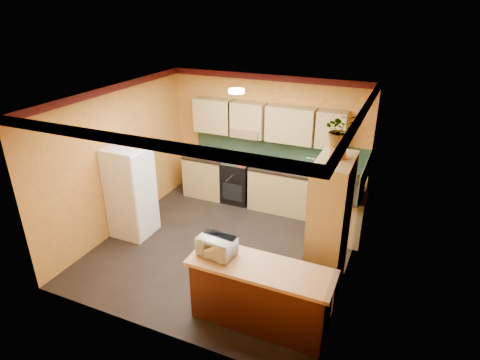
% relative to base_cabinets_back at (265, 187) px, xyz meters
% --- Properties ---
extents(room_shell, '(4.24, 4.24, 2.72)m').
position_rel_base_cabinets_back_xyz_m(room_shell, '(-0.09, -1.52, 1.65)').
color(room_shell, black).
rests_on(room_shell, ground).
extents(base_cabinets_back, '(3.65, 0.60, 0.88)m').
position_rel_base_cabinets_back_xyz_m(base_cabinets_back, '(0.00, 0.00, 0.00)').
color(base_cabinets_back, tan).
rests_on(base_cabinets_back, ground).
extents(countertop_back, '(3.65, 0.62, 0.04)m').
position_rel_base_cabinets_back_xyz_m(countertop_back, '(0.00, -0.00, 0.46)').
color(countertop_back, black).
rests_on(countertop_back, base_cabinets_back).
extents(stove, '(0.58, 0.58, 0.91)m').
position_rel_base_cabinets_back_xyz_m(stove, '(-0.62, -0.00, 0.02)').
color(stove, black).
rests_on(stove, ground).
extents(kettle, '(0.17, 0.17, 0.18)m').
position_rel_base_cabinets_back_xyz_m(kettle, '(-0.53, -0.05, 0.56)').
color(kettle, red).
rests_on(kettle, stove).
extents(sink, '(0.48, 0.40, 0.03)m').
position_rel_base_cabinets_back_xyz_m(sink, '(0.77, 0.00, 0.50)').
color(sink, silver).
rests_on(sink, countertop_back).
extents(base_cabinets_right, '(0.60, 0.80, 0.88)m').
position_rel_base_cabinets_back_xyz_m(base_cabinets_right, '(1.69, -0.63, 0.00)').
color(base_cabinets_right, tan).
rests_on(base_cabinets_right, ground).
extents(countertop_right, '(0.62, 0.80, 0.04)m').
position_rel_base_cabinets_back_xyz_m(countertop_right, '(1.69, -0.63, 0.46)').
color(countertop_right, black).
rests_on(countertop_right, base_cabinets_right).
extents(fridge, '(0.68, 0.66, 1.70)m').
position_rel_base_cabinets_back_xyz_m(fridge, '(-1.86, -1.98, 0.41)').
color(fridge, white).
rests_on(fridge, ground).
extents(pantry, '(0.48, 0.90, 2.10)m').
position_rel_base_cabinets_back_xyz_m(pantry, '(1.74, -2.11, 0.61)').
color(pantry, tan).
rests_on(pantry, ground).
extents(fern_pot, '(0.22, 0.22, 0.16)m').
position_rel_base_cabinets_back_xyz_m(fern_pot, '(1.74, -2.06, 1.74)').
color(fern_pot, '#994D25').
rests_on(fern_pot, pantry).
extents(fern, '(0.51, 0.48, 0.44)m').
position_rel_base_cabinets_back_xyz_m(fern, '(1.74, -2.06, 2.04)').
color(fern, tan).
rests_on(fern, fern_pot).
extents(breakfast_bar, '(1.80, 0.55, 0.88)m').
position_rel_base_cabinets_back_xyz_m(breakfast_bar, '(1.11, -3.20, 0.00)').
color(breakfast_bar, '#4A1D11').
rests_on(breakfast_bar, ground).
extents(bar_top, '(1.90, 0.65, 0.05)m').
position_rel_base_cabinets_back_xyz_m(bar_top, '(1.11, -3.20, 0.47)').
color(bar_top, tan).
rests_on(bar_top, breakfast_bar).
extents(microwave, '(0.51, 0.37, 0.27)m').
position_rel_base_cabinets_back_xyz_m(microwave, '(0.49, -3.20, 0.62)').
color(microwave, white).
rests_on(microwave, bar_top).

